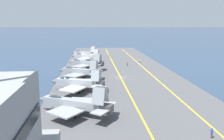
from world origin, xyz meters
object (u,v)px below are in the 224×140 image
Objects in this scene: parked_jet_fourth at (86,63)px; parked_jet_sixth at (85,53)px; parked_jet_fifth at (86,57)px; crew_blue_vest at (212,133)px; parked_jet_nearest at (74,104)px; crew_red_vest at (109,56)px; parked_jet_third at (80,71)px; crew_brown_vest at (127,64)px; parked_jet_second at (78,83)px; crew_white_vest at (140,61)px.

parked_jet_sixth is (34.22, 1.35, -0.34)m from parked_jet_fourth.
parked_jet_sixth is at bearing 4.19° from parked_jet_fifth.
parked_jet_sixth is 8.88× the size of crew_blue_vest.
parked_jet_nearest is 80.67m from crew_red_vest.
parked_jet_third is at bearing 0.77° from parked_jet_nearest.
parked_jet_third is 9.12× the size of crew_brown_vest.
crew_red_vest is 1.04× the size of crew_brown_vest.
parked_jet_third is 49.00m from crew_blue_vest.
crew_red_vest is 0.99× the size of crew_blue_vest.
parked_jet_nearest is 81.89m from parked_jet_sixth.
parked_jet_second reaches higher than crew_blue_vest.
parked_jet_nearest is at bearing 63.17° from crew_blue_vest.
parked_jet_second is 1.00× the size of parked_jet_third.
parked_jet_fourth reaches higher than parked_jet_second.
parked_jet_third is at bearing 28.46° from crew_blue_vest.
parked_jet_sixth is at bearing -0.01° from parked_jet_second.
crew_red_vest reaches higher than crew_white_vest.
parked_jet_third is (31.47, 0.43, 0.16)m from parked_jet_nearest.
parked_jet_nearest reaches higher than crew_brown_vest.
parked_jet_nearest is 47.69m from parked_jet_fourth.
parked_jet_nearest reaches higher than parked_jet_fifth.
parked_jet_fourth is at bearing 160.02° from crew_red_vest.
crew_blue_vest is at bearing -159.83° from parked_jet_fourth.
parked_jet_fourth is at bearing -5.52° from parked_jet_third.
crew_blue_vest is (-59.26, -21.77, -1.68)m from parked_jet_fourth.
parked_jet_nearest is 1.11× the size of parked_jet_third.
crew_blue_vest is at bearing -164.18° from parked_jet_fifth.
parked_jet_fourth is 63.15m from crew_blue_vest.
parked_jet_sixth is 96.30m from crew_blue_vest.
parked_jet_second is at bearing 0.79° from parked_jet_nearest.
parked_jet_second is 52.64m from crew_white_vest.
parked_jet_nearest reaches higher than crew_red_vest.
crew_white_vest is at bearing -2.40° from crew_blue_vest.
crew_white_vest is (-19.69, -26.22, -1.35)m from parked_jet_sixth.
parked_jet_nearest is at bearing -179.21° from parked_jet_second.
parked_jet_third is 34.43m from parked_jet_fifth.
parked_jet_fourth is at bearing -2.52° from parked_jet_second.
crew_blue_vest is (-93.48, -23.12, -1.34)m from parked_jet_sixth.
parked_jet_fifth is at bearing 139.41° from crew_red_vest.
parked_jet_second is 8.78× the size of crew_red_vest.
parked_jet_fifth reaches higher than crew_brown_vest.
parked_jet_sixth is at bearing 0.15° from parked_jet_nearest.
crew_red_vest is at bearing -15.31° from parked_jet_third.
parked_jet_fourth is 9.08× the size of crew_white_vest.
parked_jet_third reaches higher than crew_white_vest.
parked_jet_third reaches higher than parked_jet_second.
crew_brown_vest is (-7.90, 7.16, -0.03)m from crew_white_vest.
parked_jet_fifth is 8.77× the size of crew_red_vest.
crew_red_vest is 91.79m from crew_blue_vest.
parked_jet_nearest is 9.77× the size of crew_white_vest.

